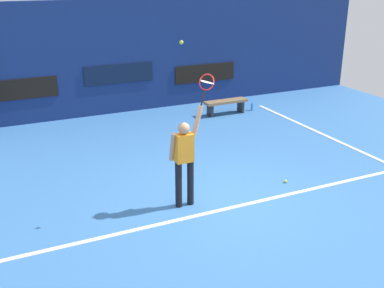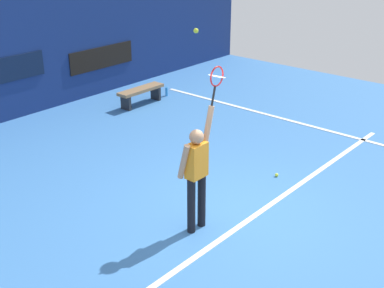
{
  "view_description": "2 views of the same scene",
  "coord_description": "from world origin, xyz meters",
  "px_view_note": "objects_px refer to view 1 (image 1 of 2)",
  "views": [
    {
      "loc": [
        -4.07,
        -7.35,
        4.34
      ],
      "look_at": [
        -0.42,
        0.46,
        1.11
      ],
      "focal_mm": 44.03,
      "sensor_mm": 36.0,
      "label": 1
    },
    {
      "loc": [
        -6.16,
        -4.43,
        4.51
      ],
      "look_at": [
        -0.78,
        0.18,
        1.47
      ],
      "focal_mm": 48.66,
      "sensor_mm": 36.0,
      "label": 2
    }
  ],
  "objects_px": {
    "court_bench": "(226,104)",
    "spare_ball": "(286,181)",
    "water_bottle": "(252,107)",
    "tennis_racket": "(206,84)",
    "tennis_player": "(184,157)",
    "tennis_ball": "(181,42)"
  },
  "relations": [
    {
      "from": "court_bench",
      "to": "water_bottle",
      "type": "distance_m",
      "value": 1.01
    },
    {
      "from": "tennis_player",
      "to": "tennis_ball",
      "type": "bearing_deg",
      "value": -153.25
    },
    {
      "from": "tennis_player",
      "to": "tennis_ball",
      "type": "relative_size",
      "value": 29.15
    },
    {
      "from": "tennis_racket",
      "to": "spare_ball",
      "type": "relative_size",
      "value": 9.21
    },
    {
      "from": "tennis_racket",
      "to": "water_bottle",
      "type": "bearing_deg",
      "value": 50.05
    },
    {
      "from": "tennis_player",
      "to": "court_bench",
      "type": "xyz_separation_m",
      "value": [
        3.69,
        5.04,
        -0.67
      ]
    },
    {
      "from": "tennis_ball",
      "to": "spare_ball",
      "type": "height_order",
      "value": "tennis_ball"
    },
    {
      "from": "water_bottle",
      "to": "spare_ball",
      "type": "xyz_separation_m",
      "value": [
        -2.28,
        -5.04,
        -0.09
      ]
    },
    {
      "from": "court_bench",
      "to": "spare_ball",
      "type": "relative_size",
      "value": 20.59
    },
    {
      "from": "tennis_ball",
      "to": "water_bottle",
      "type": "distance_m",
      "value": 7.56
    },
    {
      "from": "tennis_racket",
      "to": "spare_ball",
      "type": "height_order",
      "value": "tennis_racket"
    },
    {
      "from": "tennis_player",
      "to": "tennis_ball",
      "type": "height_order",
      "value": "tennis_ball"
    },
    {
      "from": "tennis_player",
      "to": "court_bench",
      "type": "height_order",
      "value": "tennis_player"
    },
    {
      "from": "court_bench",
      "to": "spare_ball",
      "type": "distance_m",
      "value": 5.21
    },
    {
      "from": "tennis_player",
      "to": "water_bottle",
      "type": "height_order",
      "value": "tennis_player"
    },
    {
      "from": "tennis_racket",
      "to": "court_bench",
      "type": "relative_size",
      "value": 0.45
    },
    {
      "from": "water_bottle",
      "to": "tennis_player",
      "type": "bearing_deg",
      "value": -132.83
    },
    {
      "from": "tennis_ball",
      "to": "water_bottle",
      "type": "bearing_deg",
      "value": 47.0
    },
    {
      "from": "tennis_racket",
      "to": "court_bench",
      "type": "height_order",
      "value": "tennis_racket"
    },
    {
      "from": "water_bottle",
      "to": "spare_ball",
      "type": "height_order",
      "value": "water_bottle"
    },
    {
      "from": "tennis_player",
      "to": "tennis_ball",
      "type": "distance_m",
      "value": 2.14
    },
    {
      "from": "court_bench",
      "to": "tennis_racket",
      "type": "bearing_deg",
      "value": -122.73
    }
  ]
}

